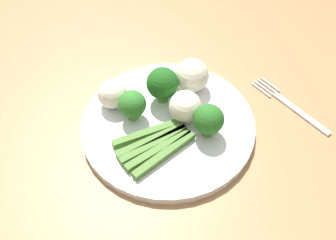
% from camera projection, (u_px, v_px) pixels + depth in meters
% --- Properties ---
extents(dining_table, '(1.32, 1.09, 0.76)m').
position_uv_depth(dining_table, '(141.00, 184.00, 0.69)').
color(dining_table, '#9E754C').
rests_on(dining_table, ground_plane).
extents(plate, '(0.29, 0.29, 0.01)m').
position_uv_depth(plate, '(168.00, 125.00, 0.65)').
color(plate, white).
rests_on(plate, dining_table).
extents(asparagus_bundle, '(0.13, 0.08, 0.01)m').
position_uv_depth(asparagus_bundle, '(155.00, 144.00, 0.61)').
color(asparagus_bundle, '#47752D').
rests_on(asparagus_bundle, plate).
extents(broccoli_left, '(0.05, 0.05, 0.06)m').
position_uv_depth(broccoli_left, '(132.00, 104.00, 0.63)').
color(broccoli_left, '#609E3D').
rests_on(broccoli_left, plate).
extents(broccoli_near_center, '(0.05, 0.05, 0.07)m').
position_uv_depth(broccoli_near_center, '(163.00, 84.00, 0.65)').
color(broccoli_near_center, '#4C7F2B').
rests_on(broccoli_near_center, plate).
extents(broccoli_back, '(0.05, 0.05, 0.06)m').
position_uv_depth(broccoli_back, '(209.00, 120.00, 0.60)').
color(broccoli_back, '#568E33').
rests_on(broccoli_back, plate).
extents(cauliflower_front, '(0.06, 0.06, 0.06)m').
position_uv_depth(cauliflower_front, '(192.00, 76.00, 0.67)').
color(cauliflower_front, silver).
rests_on(cauliflower_front, plate).
extents(cauliflower_edge, '(0.05, 0.05, 0.05)m').
position_uv_depth(cauliflower_edge, '(115.00, 93.00, 0.65)').
color(cauliflower_edge, white).
rests_on(cauliflower_edge, plate).
extents(cauliflower_outer_edge, '(0.05, 0.05, 0.05)m').
position_uv_depth(cauliflower_outer_edge, '(185.00, 106.00, 0.63)').
color(cauliflower_outer_edge, white).
rests_on(cauliflower_outer_edge, plate).
extents(fork, '(0.06, 0.16, 0.00)m').
position_uv_depth(fork, '(290.00, 105.00, 0.69)').
color(fork, silver).
rests_on(fork, dining_table).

